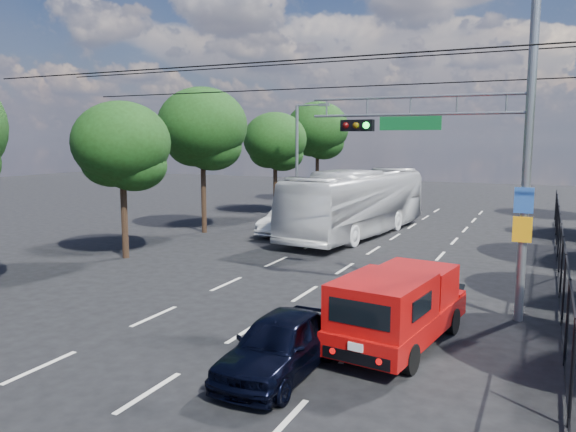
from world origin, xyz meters
The scene contains 14 objects.
ground centered at (0.00, 0.00, 0.00)m, with size 120.00×120.00×0.00m, color black.
lane_markings centered at (0.00, 14.00, 0.01)m, with size 6.12×38.00×0.01m.
signal_mast centered at (5.28, 7.99, 5.24)m, with size 6.43×0.39×9.50m.
streetlight_left centered at (-6.33, 22.00, 3.94)m, with size 2.09×0.22×7.08m.
utility_wires centered at (0.00, 8.83, 7.23)m, with size 22.00×5.04×0.74m.
fence_right centered at (7.60, 12.17, 1.03)m, with size 0.06×34.03×2.00m.
tree_left_b centered at (-9.18, 10.02, 4.58)m, with size 4.08×4.08×6.63m.
tree_left_c centered at (-9.78, 17.02, 5.40)m, with size 4.80×4.80×7.80m.
tree_left_d centered at (-9.38, 25.02, 4.72)m, with size 4.20×4.20×6.83m.
tree_left_e centered at (-9.58, 33.02, 5.53)m, with size 4.92×4.92×7.99m.
red_pickup centered at (3.92, 4.63, 1.01)m, with size 2.54×5.30×1.90m.
navy_hatchback centered at (2.00, 1.91, 0.67)m, with size 1.59×3.95×1.35m, color black.
white_bus centered at (-2.00, 19.74, 1.72)m, with size 2.90×12.38×3.45m, color silver.
white_van centered at (-5.38, 18.34, 0.74)m, with size 1.57×4.50×1.48m, color silver.
Camera 1 is at (7.00, -8.50, 5.03)m, focal length 35.00 mm.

